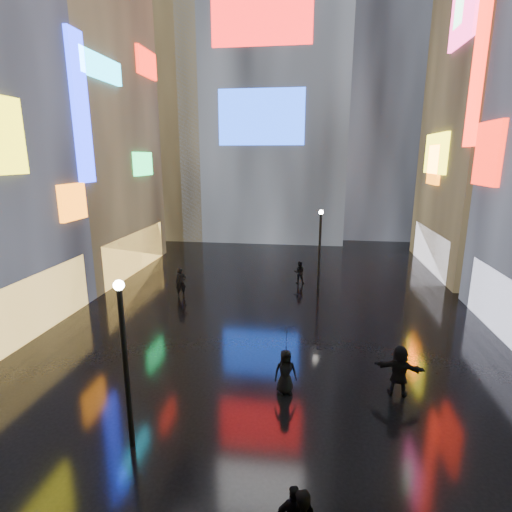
# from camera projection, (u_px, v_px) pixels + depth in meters

# --- Properties ---
(ground) EXTENTS (140.00, 140.00, 0.00)m
(ground) POSITION_uv_depth(u_px,v_px,m) (275.00, 307.00, 23.04)
(ground) COLOR black
(ground) RESTS_ON ground
(building_left_far) EXTENTS (10.28, 12.00, 22.00)m
(building_left_far) POSITION_uv_depth(u_px,v_px,m) (61.00, 120.00, 28.32)
(building_left_far) COLOR black
(building_left_far) RESTS_ON ground
(tower_main) EXTENTS (16.00, 14.20, 42.00)m
(tower_main) POSITION_uv_depth(u_px,v_px,m) (270.00, 32.00, 41.43)
(tower_main) COLOR black
(tower_main) RESTS_ON ground
(tower_flank_right) EXTENTS (12.00, 12.00, 34.00)m
(tower_flank_right) POSITION_uv_depth(u_px,v_px,m) (383.00, 75.00, 42.72)
(tower_flank_right) COLOR black
(tower_flank_right) RESTS_ON ground
(tower_flank_left) EXTENTS (10.00, 10.00, 26.00)m
(tower_flank_left) POSITION_uv_depth(u_px,v_px,m) (166.00, 113.00, 42.94)
(tower_flank_left) COLOR black
(tower_flank_left) RESTS_ON ground
(lamp_near) EXTENTS (0.30, 0.30, 5.20)m
(lamp_near) POSITION_uv_depth(u_px,v_px,m) (125.00, 356.00, 11.26)
(lamp_near) COLOR black
(lamp_near) RESTS_ON ground
(lamp_far) EXTENTS (0.30, 0.30, 5.20)m
(lamp_far) POSITION_uv_depth(u_px,v_px,m) (320.00, 245.00, 25.55)
(lamp_far) COLOR black
(lamp_far) RESTS_ON ground
(pedestrian_4) EXTENTS (0.92, 0.72, 1.67)m
(pedestrian_4) POSITION_uv_depth(u_px,v_px,m) (285.00, 372.00, 14.47)
(pedestrian_4) COLOR black
(pedestrian_4) RESTS_ON ground
(pedestrian_5) EXTENTS (1.83, 0.86, 1.89)m
(pedestrian_5) POSITION_uv_depth(u_px,v_px,m) (399.00, 371.00, 14.33)
(pedestrian_5) COLOR black
(pedestrian_5) RESTS_ON ground
(pedestrian_6) EXTENTS (0.79, 0.71, 1.81)m
(pedestrian_6) POSITION_uv_depth(u_px,v_px,m) (181.00, 283.00, 24.54)
(pedestrian_6) COLOR black
(pedestrian_6) RESTS_ON ground
(pedestrian_7) EXTENTS (0.75, 0.59, 1.53)m
(pedestrian_7) POSITION_uv_depth(u_px,v_px,m) (299.00, 272.00, 27.20)
(pedestrian_7) COLOR black
(pedestrian_7) RESTS_ON ground
(umbrella_2) EXTENTS (1.36, 1.37, 0.92)m
(umbrella_2) POSITION_uv_depth(u_px,v_px,m) (286.00, 339.00, 14.16)
(umbrella_2) COLOR black
(umbrella_2) RESTS_ON pedestrian_4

